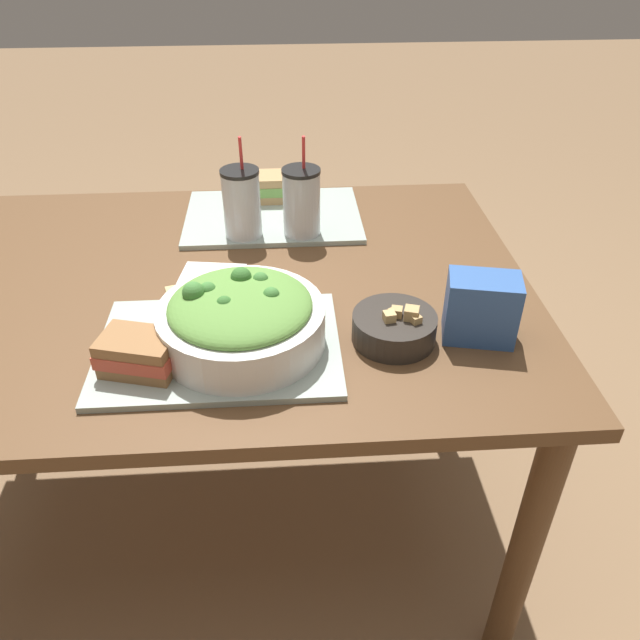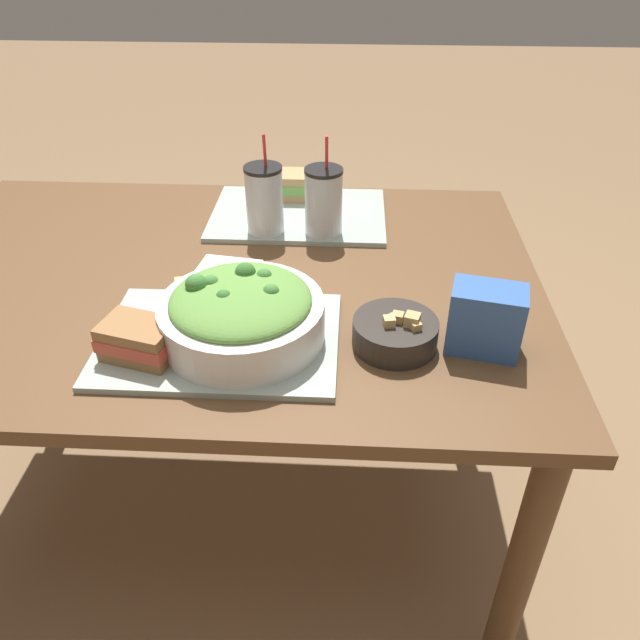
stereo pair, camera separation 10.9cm
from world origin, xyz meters
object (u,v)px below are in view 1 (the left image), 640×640
(salad_bowl, at_px, (241,318))
(drink_cup_red, at_px, (302,204))
(sandwich_near, at_px, (139,353))
(baguette_near, at_px, (213,294))
(napkin_folded, at_px, (212,274))
(sandwich_far, at_px, (272,187))
(soup_bowl, at_px, (394,327))
(drink_cup_dark, at_px, (242,205))
(chip_bag, at_px, (481,308))

(salad_bowl, xyz_separation_m, drink_cup_red, (0.12, 0.41, 0.02))
(sandwich_near, bearing_deg, baguette_near, 72.92)
(drink_cup_red, bearing_deg, napkin_folded, -141.48)
(sandwich_near, xyz_separation_m, napkin_folded, (0.09, 0.32, -0.04))
(baguette_near, distance_m, sandwich_far, 0.51)
(soup_bowl, distance_m, drink_cup_dark, 0.50)
(baguette_near, xyz_separation_m, sandwich_far, (0.11, 0.49, 0.00))
(sandwich_far, bearing_deg, sandwich_near, -108.31)
(sandwich_near, bearing_deg, soup_bowl, 23.62)
(sandwich_far, height_order, chip_bag, chip_bag)
(salad_bowl, xyz_separation_m, sandwich_near, (-0.17, -0.06, -0.02))
(sandwich_far, bearing_deg, drink_cup_dark, -108.87)
(soup_bowl, xyz_separation_m, sandwich_far, (-0.21, 0.60, 0.02))
(soup_bowl, height_order, drink_cup_red, drink_cup_red)
(salad_bowl, bearing_deg, sandwich_far, 84.74)
(salad_bowl, relative_size, drink_cup_red, 1.27)
(sandwich_near, height_order, drink_cup_dark, drink_cup_dark)
(chip_bag, bearing_deg, salad_bowl, -167.10)
(sandwich_far, relative_size, napkin_folded, 0.88)
(salad_bowl, distance_m, sandwich_far, 0.61)
(salad_bowl, bearing_deg, drink_cup_dark, 91.53)
(drink_cup_dark, distance_m, drink_cup_red, 0.13)
(soup_bowl, bearing_deg, drink_cup_red, 109.88)
(chip_bag, height_order, napkin_folded, chip_bag)
(soup_bowl, bearing_deg, sandwich_far, 109.57)
(sandwich_far, height_order, napkin_folded, sandwich_far)
(drink_cup_red, bearing_deg, drink_cup_dark, 180.00)
(sandwich_near, distance_m, baguette_near, 0.20)
(baguette_near, bearing_deg, soup_bowl, -123.38)
(salad_bowl, xyz_separation_m, drink_cup_dark, (-0.01, 0.41, 0.02))
(sandwich_far, bearing_deg, drink_cup_red, -71.01)
(drink_cup_dark, bearing_deg, napkin_folded, -111.83)
(baguette_near, height_order, chip_bag, chip_bag)
(napkin_folded, bearing_deg, chip_bag, -26.84)
(drink_cup_dark, xyz_separation_m, chip_bag, (0.43, -0.41, -0.02))
(drink_cup_red, bearing_deg, sandwich_near, -121.39)
(drink_cup_red, height_order, chip_bag, drink_cup_red)
(sandwich_near, relative_size, sandwich_far, 1.14)
(sandwich_near, xyz_separation_m, chip_bag, (0.59, 0.07, 0.02))
(salad_bowl, xyz_separation_m, napkin_folded, (-0.07, 0.26, -0.06))
(salad_bowl, relative_size, sandwich_far, 2.31)
(salad_bowl, bearing_deg, napkin_folded, 106.06)
(soup_bowl, distance_m, baguette_near, 0.34)
(salad_bowl, relative_size, soup_bowl, 1.92)
(drink_cup_dark, xyz_separation_m, napkin_folded, (-0.06, -0.16, -0.08))
(drink_cup_red, bearing_deg, chip_bag, -53.68)
(baguette_near, height_order, napkin_folded, baguette_near)
(sandwich_near, relative_size, drink_cup_dark, 0.62)
(salad_bowl, xyz_separation_m, baguette_near, (-0.06, 0.11, -0.02))
(baguette_near, bearing_deg, sandwich_near, 132.70)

